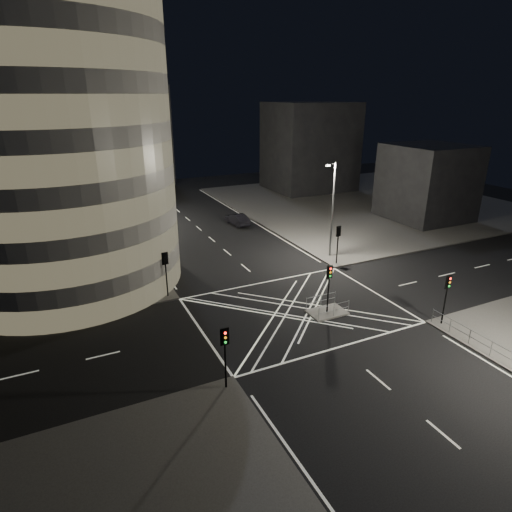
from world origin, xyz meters
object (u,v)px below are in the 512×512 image
sedan (237,219)px  street_lamp_left_near (142,221)px  traffic_signal_nr (447,290)px  street_lamp_left_far (113,186)px  traffic_signal_fl (166,266)px  traffic_signal_nl (225,347)px  traffic_signal_island (329,280)px  street_lamp_right_far (332,207)px  traffic_signal_fr (338,238)px  central_island (327,312)px

sedan → street_lamp_left_near: bearing=35.8°
traffic_signal_nr → street_lamp_left_near: bearing=134.1°
street_lamp_left_far → traffic_signal_fl: bearing=-88.4°
traffic_signal_nl → traffic_signal_nr: (17.60, 0.00, 0.00)m
street_lamp_left_far → traffic_signal_island: bearing=-70.0°
traffic_signal_nr → street_lamp_right_far: (0.64, 15.80, 2.63)m
traffic_signal_nr → sedan: 31.54m
traffic_signal_fr → sedan: traffic_signal_fr is taller
street_lamp_left_near → street_lamp_right_far: size_ratio=1.00×
street_lamp_left_near → street_lamp_left_far: same height
central_island → traffic_signal_fr: (6.80, 8.30, 2.84)m
street_lamp_left_near → street_lamp_right_far: bearing=-9.0°
street_lamp_left_far → traffic_signal_nl: bearing=-89.0°
traffic_signal_fl → street_lamp_right_far: size_ratio=0.40×
street_lamp_right_far → sedan: street_lamp_right_far is taller
traffic_signal_nl → street_lamp_left_near: bearing=91.9°
traffic_signal_nr → street_lamp_left_near: size_ratio=0.40×
central_island → traffic_signal_fr: bearing=50.7°
traffic_signal_nl → traffic_signal_fr: same height
traffic_signal_fl → street_lamp_right_far: street_lamp_right_far is taller
street_lamp_left_near → street_lamp_left_far: (0.00, 18.00, 0.00)m
traffic_signal_fr → street_lamp_left_near: (-18.24, 5.20, 2.63)m
central_island → street_lamp_left_near: 18.52m
traffic_signal_island → street_lamp_left_near: 17.89m
traffic_signal_fl → sedan: traffic_signal_fl is taller
traffic_signal_fr → street_lamp_left_far: street_lamp_left_far is taller
street_lamp_left_far → street_lamp_right_far: bearing=-48.1°
traffic_signal_fl → street_lamp_left_far: bearing=91.6°
sedan → traffic_signal_nr: bearing=91.9°
central_island → traffic_signal_fr: traffic_signal_fr is taller
traffic_signal_fl → street_lamp_left_far: 23.36m
traffic_signal_fr → street_lamp_left_near: bearing=164.1°
central_island → traffic_signal_fl: (-10.80, 8.30, 2.84)m
central_island → street_lamp_left_far: street_lamp_left_far is taller
street_lamp_right_far → street_lamp_left_near: bearing=171.0°
central_island → street_lamp_right_far: size_ratio=0.30×
traffic_signal_island → sedan: traffic_signal_island is taller
traffic_signal_fl → traffic_signal_nl: 13.60m
traffic_signal_fl → traffic_signal_nl: (0.00, -13.60, 0.00)m
traffic_signal_nl → traffic_signal_fr: bearing=37.7°
traffic_signal_fr → sedan: size_ratio=0.87×
traffic_signal_island → street_lamp_right_far: size_ratio=0.40×
traffic_signal_nl → street_lamp_left_near: (-0.64, 18.80, 2.63)m
traffic_signal_fr → traffic_signal_island: same height
central_island → traffic_signal_island: traffic_signal_island is taller
traffic_signal_nl → traffic_signal_island: same height
central_island → street_lamp_right_far: 13.98m
sedan → traffic_signal_fl: bearing=47.0°
traffic_signal_fl → street_lamp_left_far: street_lamp_left_far is taller
traffic_signal_fl → sedan: (14.05, 17.67, -2.16)m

